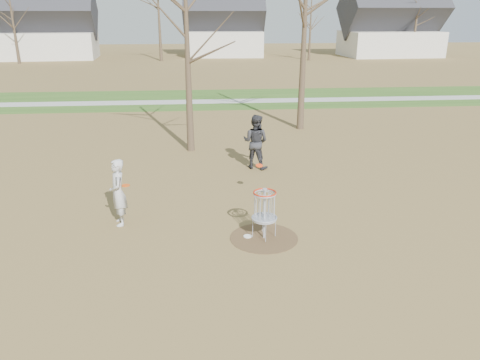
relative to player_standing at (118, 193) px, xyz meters
name	(u,v)px	position (x,y,z in m)	size (l,w,h in m)	color
ground	(264,238)	(3.88, -1.22, -0.94)	(160.00, 160.00, 0.00)	brown
green_band	(222,99)	(3.88, 19.78, -0.94)	(160.00, 8.00, 0.01)	#2D5119
footpath	(223,101)	(3.88, 18.78, -0.93)	(160.00, 1.50, 0.01)	#9E9E99
dirt_circle	(264,238)	(3.88, -1.22, -0.94)	(1.80, 1.80, 0.01)	#47331E
player_standing	(118,193)	(0.00, 0.00, 0.00)	(0.69, 0.45, 1.88)	#B9B9B9
player_throwing	(255,142)	(4.35, 4.65, 0.09)	(1.00, 0.78, 2.05)	#2C2C31
disc_grounded	(248,236)	(3.46, -1.13, -0.92)	(0.22, 0.22, 0.02)	white
discs_in_play	(201,174)	(2.27, 0.78, 0.19)	(4.08, 1.96, 0.15)	#FF3D0D
disc_golf_basket	(265,206)	(3.88, -1.22, -0.03)	(0.64, 0.64, 1.35)	#9EA3AD
bare_trees	(232,15)	(5.66, 34.56, 4.41)	(52.62, 44.98, 9.00)	#382B1E
houses_row	(242,29)	(8.20, 51.34, 2.58)	(56.51, 10.01, 7.26)	silver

